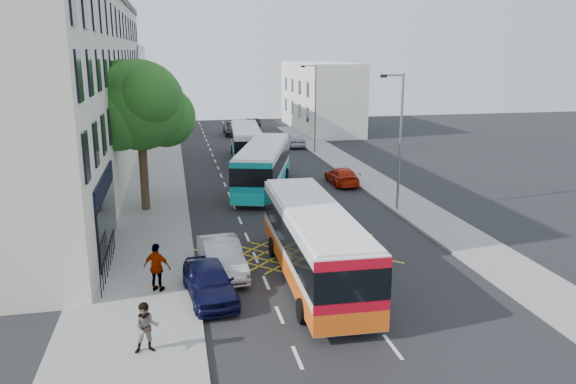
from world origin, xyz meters
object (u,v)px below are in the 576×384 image
bus_far (246,142)px  red_hatchback (342,176)px  parked_car_blue (209,281)px  distant_car_silver (294,139)px  pedestrian_near (146,328)px  pedestrian_far (157,267)px  lamp_near (399,135)px  parked_car_silver (222,257)px  distant_car_dark (253,124)px  bus_mid (263,166)px  lamp_far (314,104)px  motorbike (327,297)px  street_tree (139,106)px  bus_near (314,242)px  distant_car_grey (235,128)px

bus_far → red_hatchback: size_ratio=2.48×
parked_car_blue → distant_car_silver: (10.74, 34.20, 0.03)m
pedestrian_near → pedestrian_far: (0.25, 4.70, 0.15)m
distant_car_silver → lamp_near: bearing=91.8°
parked_car_silver → distant_car_dark: 45.04m
bus_mid → distant_car_silver: bus_mid is taller
bus_far → distant_car_silver: bus_far is taller
red_hatchback → lamp_far: bearing=-94.3°
lamp_near → red_hatchback: 8.48m
distant_car_dark → motorbike: bearing=87.1°
parked_car_silver → pedestrian_near: 7.01m
street_tree → pedestrian_near: 17.74m
bus_near → red_hatchback: size_ratio=2.64×
parked_car_blue → pedestrian_near: pedestrian_near is taller
motorbike → distant_car_silver: 37.34m
bus_far → motorbike: 30.85m
lamp_far → parked_car_blue: lamp_far is taller
bus_far → pedestrian_near: bearing=-98.3°
lamp_far → parked_car_silver: bearing=-111.9°
lamp_far → distant_car_dark: bearing=101.4°
street_tree → bus_mid: 9.91m
distant_car_grey → lamp_near: bearing=-78.2°
lamp_far → pedestrian_near: (-14.01, -33.95, -3.63)m
parked_car_blue → lamp_far: bearing=61.8°
bus_mid → bus_far: bearing=105.3°
bus_mid → distant_car_silver: 18.16m
bus_near → parked_car_silver: bearing=159.7°
motorbike → distant_car_dark: size_ratio=0.46×
pedestrian_far → parked_car_blue: bearing=-177.0°
street_tree → distant_car_dark: (11.33, 33.83, -5.57)m
bus_near → distant_car_grey: (1.47, 42.47, -0.92)m
parked_car_silver → distant_car_grey: (5.19, 41.00, -0.01)m
street_tree → distant_car_silver: 25.78m
bus_far → red_hatchback: bearing=-58.4°
street_tree → lamp_near: (14.71, -2.97, -1.68)m
lamp_near → pedestrian_far: bearing=-146.1°
red_hatchback → distant_car_dark: 29.49m
lamp_near → parked_car_blue: size_ratio=1.87×
lamp_far → motorbike: bearing=-103.4°
lamp_far → bus_near: 30.12m
lamp_near → distant_car_grey: bearing=100.0°
bus_far → distant_car_dark: bearing=84.9°
lamp_near → distant_car_silver: size_ratio=1.80×
pedestrian_near → pedestrian_far: size_ratio=0.85×
parked_car_blue → distant_car_grey: (5.89, 43.51, 0.01)m
motorbike → parked_car_silver: motorbike is taller
motorbike → distant_car_dark: (4.39, 49.41, -0.12)m
lamp_far → distant_car_silver: (-1.05, 4.12, -3.86)m
bus_near → pedestrian_near: 8.28m
bus_far → distant_car_silver: size_ratio=2.36×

